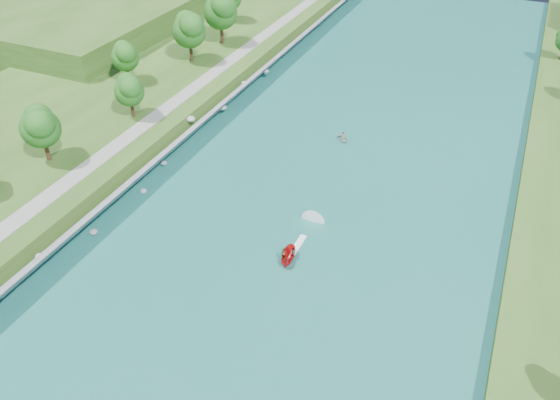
% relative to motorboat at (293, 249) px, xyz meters
% --- Properties ---
extents(ground, '(260.00, 260.00, 0.00)m').
position_rel_motorboat_xyz_m(ground, '(-1.70, -9.92, -0.74)').
color(ground, '#2D5119').
rests_on(ground, ground).
extents(river_water, '(55.00, 240.00, 0.10)m').
position_rel_motorboat_xyz_m(river_water, '(-1.70, 10.08, -0.69)').
color(river_water, '#195E60').
rests_on(river_water, ground).
extents(berm_west, '(45.00, 240.00, 3.50)m').
position_rel_motorboat_xyz_m(berm_west, '(-51.70, 10.08, 1.01)').
color(berm_west, '#2D5119').
rests_on(berm_west, ground).
extents(riprap_bank, '(4.27, 236.00, 4.05)m').
position_rel_motorboat_xyz_m(riprap_bank, '(-27.56, 9.07, 1.06)').
color(riprap_bank, slate).
rests_on(riprap_bank, ground).
extents(riverside_path, '(3.00, 200.00, 0.10)m').
position_rel_motorboat_xyz_m(riverside_path, '(-34.20, 10.08, 2.81)').
color(riverside_path, gray).
rests_on(riverside_path, berm_west).
extents(motorboat, '(3.60, 18.84, 2.13)m').
position_rel_motorboat_xyz_m(motorboat, '(0.00, 0.00, 0.00)').
color(motorboat, '#BA0E10').
rests_on(motorboat, river_water).
extents(raft, '(3.44, 3.47, 1.60)m').
position_rel_motorboat_xyz_m(raft, '(-3.45, 30.36, -0.28)').
color(raft, gray).
rests_on(raft, river_water).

